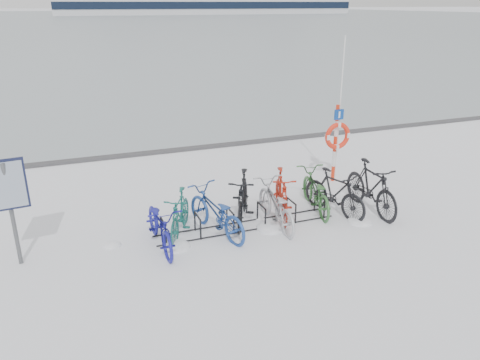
# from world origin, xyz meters

# --- Properties ---
(ground) EXTENTS (900.00, 900.00, 0.00)m
(ground) POSITION_xyz_m (0.00, 0.00, 0.00)
(ground) COLOR white
(ground) RESTS_ON ground
(ice_sheet) EXTENTS (400.00, 298.00, 0.02)m
(ice_sheet) POSITION_xyz_m (0.00, 155.00, 0.01)
(ice_sheet) COLOR #939DA6
(ice_sheet) RESTS_ON ground
(quay_edge) EXTENTS (400.00, 0.25, 0.10)m
(quay_edge) POSITION_xyz_m (0.00, 5.90, 0.05)
(quay_edge) COLOR #3F3F42
(quay_edge) RESTS_ON ground
(bike_rack) EXTENTS (4.00, 0.48, 0.46)m
(bike_rack) POSITION_xyz_m (0.00, 0.00, 0.18)
(bike_rack) COLOR black
(bike_rack) RESTS_ON ground
(info_board) EXTENTS (0.70, 0.32, 2.03)m
(info_board) POSITION_xyz_m (-4.48, 0.04, 1.46)
(info_board) COLOR #595B5E
(info_board) RESTS_ON ground
(lifebuoy_station) EXTENTS (0.73, 0.22, 3.79)m
(lifebuoy_station) POSITION_xyz_m (3.24, 1.72, 1.27)
(lifebuoy_station) COLOR red
(lifebuoy_station) RESTS_ON ground
(bike_0) EXTENTS (0.71, 1.87, 0.97)m
(bike_0) POSITION_xyz_m (-1.89, -0.17, 0.49)
(bike_0) COLOR navy
(bike_0) RESTS_ON ground
(bike_1) EXTENTS (1.13, 1.66, 0.97)m
(bike_1) POSITION_xyz_m (-1.41, 0.18, 0.49)
(bike_1) COLOR #165C54
(bike_1) RESTS_ON ground
(bike_2) EXTENTS (1.21, 2.05, 1.02)m
(bike_2) POSITION_xyz_m (-0.69, -0.04, 0.51)
(bike_2) COLOR #20438F
(bike_2) RESTS_ON ground
(bike_3) EXTENTS (1.31, 1.92, 1.13)m
(bike_3) POSITION_xyz_m (0.05, 0.34, 0.56)
(bike_3) COLOR black
(bike_3) RESTS_ON ground
(bike_4) EXTENTS (0.71, 1.91, 0.99)m
(bike_4) POSITION_xyz_m (0.64, -0.11, 0.50)
(bike_4) COLOR #AEB0B5
(bike_4) RESTS_ON ground
(bike_5) EXTENTS (1.02, 1.86, 1.08)m
(bike_5) POSITION_xyz_m (0.97, 0.28, 0.54)
(bike_5) COLOR #AE2414
(bike_5) RESTS_ON ground
(bike_6) EXTENTS (0.99, 1.95, 0.98)m
(bike_6) POSITION_xyz_m (1.84, 0.29, 0.49)
(bike_6) COLOR #336C33
(bike_6) RESTS_ON ground
(bike_7) EXTENTS (1.03, 1.84, 1.06)m
(bike_7) POSITION_xyz_m (2.15, -0.05, 0.53)
(bike_7) COLOR black
(bike_7) RESTS_ON ground
(bike_8) EXTENTS (0.61, 2.02, 1.21)m
(bike_8) POSITION_xyz_m (3.01, -0.22, 0.60)
(bike_8) COLOR black
(bike_8) RESTS_ON ground
(snow_drifts) EXTENTS (5.73, 1.93, 0.22)m
(snow_drifts) POSITION_xyz_m (0.16, -0.10, 0.00)
(snow_drifts) COLOR white
(snow_drifts) RESTS_ON ground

